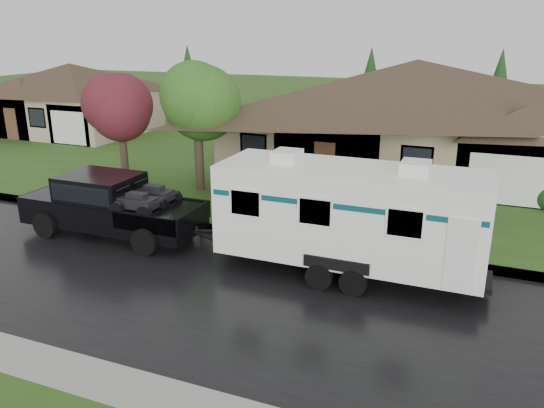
{
  "coord_description": "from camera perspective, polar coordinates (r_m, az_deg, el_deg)",
  "views": [
    {
      "loc": [
        5.46,
        -14.13,
        7.12
      ],
      "look_at": [
        -1.04,
        2.0,
        1.41
      ],
      "focal_mm": 35.0,
      "sensor_mm": 36.0,
      "label": 1
    }
  ],
  "objects": [
    {
      "name": "shrub_row",
      "position": [
        24.55,
        13.07,
        2.41
      ],
      "size": [
        13.6,
        1.0,
        1.0
      ],
      "color": "#143814",
      "rests_on": "lawn"
    },
    {
      "name": "house_main",
      "position": [
        28.37,
        15.62,
        10.36
      ],
      "size": [
        19.44,
        10.8,
        6.9
      ],
      "color": "gray",
      "rests_on": "lawn"
    },
    {
      "name": "tree_left_green",
      "position": [
        23.84,
        -8.11,
        11.07
      ],
      "size": [
        3.57,
        3.57,
        5.91
      ],
      "color": "#382B1E",
      "rests_on": "lawn"
    },
    {
      "name": "road",
      "position": [
        15.09,
        -2.04,
        -9.98
      ],
      "size": [
        140.0,
        8.0,
        0.01
      ],
      "primitive_type": "cube",
      "color": "black",
      "rests_on": "ground"
    },
    {
      "name": "ground",
      "position": [
        16.74,
        0.76,
        -7.0
      ],
      "size": [
        140.0,
        140.0,
        0.0
      ],
      "primitive_type": "plane",
      "color": "#2B4E18",
      "rests_on": "ground"
    },
    {
      "name": "curb",
      "position": [
        18.65,
        3.27,
        -4.06
      ],
      "size": [
        140.0,
        0.5,
        0.15
      ],
      "primitive_type": "cube",
      "color": "gray",
      "rests_on": "ground"
    },
    {
      "name": "house_far",
      "position": [
        40.72,
        -20.61,
        11.19
      ],
      "size": [
        10.8,
        8.64,
        5.8
      ],
      "color": "tan",
      "rests_on": "lawn"
    },
    {
      "name": "pickup_truck",
      "position": [
        19.97,
        -17.11,
        0.07
      ],
      "size": [
        6.68,
        2.54,
        2.23
      ],
      "color": "black",
      "rests_on": "ground"
    },
    {
      "name": "tree_red",
      "position": [
        26.29,
        -16.04,
        9.82
      ],
      "size": [
        3.02,
        3.02,
        5.01
      ],
      "color": "#382B1E",
      "rests_on": "lawn"
    },
    {
      "name": "travel_trailer",
      "position": [
        15.88,
        8.35,
        -0.98
      ],
      "size": [
        8.24,
        2.9,
        3.7
      ],
      "color": "white",
      "rests_on": "ground"
    },
    {
      "name": "lawn",
      "position": [
        30.47,
        11.05,
        4.45
      ],
      "size": [
        140.0,
        26.0,
        0.15
      ],
      "primitive_type": "cube",
      "color": "#2B4E18",
      "rests_on": "ground"
    }
  ]
}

